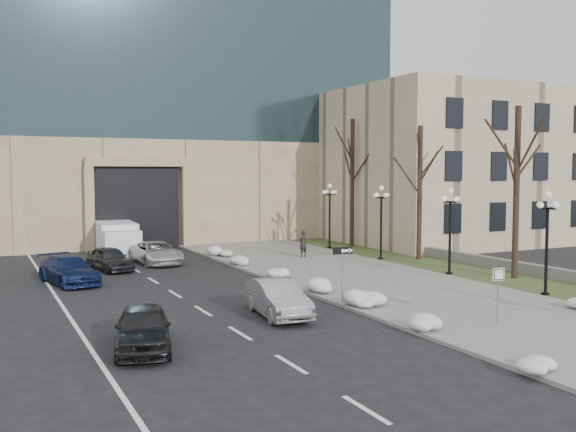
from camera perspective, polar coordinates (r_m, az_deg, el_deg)
name	(u,v)px	position (r m, az deg, el deg)	size (l,w,h in m)	color
ground	(507,354)	(21.40, 18.91, -11.53)	(160.00, 160.00, 0.00)	black
sidewalk	(359,277)	(34.27, 6.33, -5.41)	(9.00, 40.00, 0.12)	gray
curb	(282,283)	(32.11, -0.49, -6.01)	(0.30, 40.00, 0.14)	gray
grass_strip	(455,269)	(38.12, 14.63, -4.58)	(4.00, 40.00, 0.10)	#394723
stone_wall	(459,258)	(40.88, 14.93, -3.59)	(0.50, 30.00, 0.70)	gray
office_tower	(127,26)	(60.82, -14.09, 16.07)	(40.00, 24.70, 36.00)	tan
classical_building	(456,167)	(56.13, 14.70, 4.23)	(22.00, 18.12, 12.00)	#C4B193
car_a	(143,328)	(21.00, -12.76, -9.70)	(1.68, 4.18, 1.42)	black
car_b	(278,298)	(25.12, -0.92, -7.34)	(1.51, 4.32, 1.42)	#9B9EA3
car_c	(69,270)	(34.13, -18.89, -4.57)	(1.94, 4.77, 1.38)	navy
car_d	(156,253)	(40.05, -11.64, -3.21)	(2.26, 4.91, 1.36)	silver
car_e	(110,259)	(37.93, -15.56, -3.67)	(1.61, 4.01, 1.37)	#2F2F34
pedestrian	(303,243)	(41.47, 1.34, -2.46)	(0.63, 0.42, 1.73)	black
box_truck	(117,239)	(45.08, -15.00, -1.98)	(2.82, 7.02, 2.18)	silver
one_way_sign	(346,257)	(27.03, 5.17, -3.68)	(0.92, 0.26, 2.48)	slate
keep_sign	(498,284)	(24.57, 18.19, -5.73)	(0.46, 0.13, 2.15)	slate
snow_clump_a	(540,366)	(19.41, 21.52, -12.28)	(1.10, 1.60, 0.36)	white
snow_clump_b	(429,326)	(23.06, 12.39, -9.51)	(1.10, 1.60, 0.36)	white
snow_clump_c	(365,302)	(26.73, 6.90, -7.57)	(1.10, 1.60, 0.36)	white
snow_clump_d	(318,287)	(29.95, 2.72, -6.30)	(1.10, 1.60, 0.36)	white
snow_clump_e	(279,274)	(33.56, -0.80, -5.17)	(1.10, 1.60, 0.36)	white
snow_clump_f	(237,262)	(38.00, -4.55, -4.11)	(1.10, 1.60, 0.36)	white
snow_clump_g	(218,254)	(42.00, -6.21, -3.34)	(1.10, 1.60, 0.36)	white
lamppost_a	(547,229)	(30.91, 22.04, -1.07)	(1.18, 1.18, 4.76)	black
lamppost_b	(450,219)	(35.56, 14.22, -0.28)	(1.18, 1.18, 4.76)	black
lamppost_c	(381,212)	(40.71, 8.29, 0.33)	(1.18, 1.18, 4.76)	black
lamppost_d	(330,207)	(46.21, 3.72, 0.80)	(1.18, 1.18, 4.76)	black
tree_near	(517,168)	(35.14, 19.69, 4.06)	(3.20, 3.20, 9.00)	black
tree_mid	(420,174)	(41.12, 11.65, 3.71)	(3.20, 3.20, 8.50)	black
tree_far	(352,164)	(47.70, 5.74, 4.58)	(3.20, 3.20, 9.50)	black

